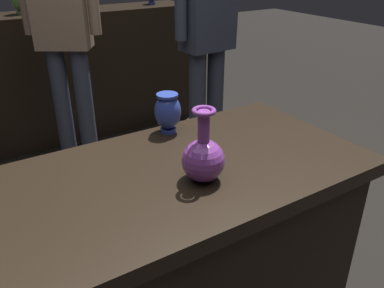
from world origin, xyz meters
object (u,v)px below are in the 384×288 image
at_px(vase_tall_behind, 168,111).
at_px(visitor_near_right, 208,21).
at_px(vase_centerpiece, 203,158).
at_px(visitor_center_back, 62,19).
at_px(shelf_vase_right, 92,2).

relative_size(vase_tall_behind, visitor_near_right, 0.09).
xyz_separation_m(vase_centerpiece, visitor_near_right, (0.83, 1.20, 0.14)).
distance_m(vase_tall_behind, visitor_center_back, 1.33).
xyz_separation_m(vase_centerpiece, visitor_center_back, (0.09, 1.68, 0.15)).
relative_size(vase_centerpiece, visitor_center_back, 0.13).
bearing_deg(vase_centerpiece, visitor_center_back, 86.92).
distance_m(vase_tall_behind, shelf_vase_right, 2.01).
relative_size(visitor_center_back, visitor_near_right, 1.01).
xyz_separation_m(visitor_center_back, visitor_near_right, (0.74, -0.47, -0.01)).
bearing_deg(vase_centerpiece, vase_tall_behind, 77.41).
height_order(vase_centerpiece, visitor_center_back, visitor_center_back).
bearing_deg(visitor_center_back, visitor_near_right, -179.81).
bearing_deg(shelf_vase_right, vase_centerpiece, -102.27).
bearing_deg(shelf_vase_right, vase_tall_behind, -102.22).
relative_size(shelf_vase_right, visitor_near_right, 0.10).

